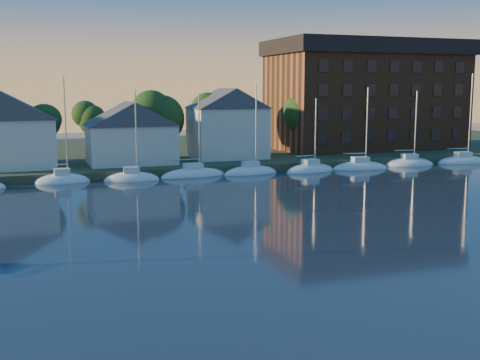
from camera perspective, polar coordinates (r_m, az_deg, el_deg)
name	(u,v)px	position (r m, az deg, el deg)	size (l,w,h in m)	color
ground	(467,321)	(30.96, 20.74, -12.36)	(260.00, 260.00, 0.00)	black
shoreline_land	(150,155)	(99.20, -8.57, 2.36)	(160.00, 50.00, 2.00)	#384025
wooden_dock	(186,174)	(76.94, -5.18, 0.60)	(120.00, 3.00, 1.00)	brown
clubhouse_centre	(131,132)	(80.02, -10.32, 4.50)	(11.55, 8.40, 8.08)	silver
clubhouse_east	(227,122)	(85.31, -1.22, 5.48)	(10.50, 8.40, 9.80)	silver
condo_block	(366,94)	(101.70, 11.82, 7.96)	(31.00, 17.00, 17.40)	brown
tree_line	(179,114)	(87.40, -5.82, 6.29)	(93.40, 5.40, 8.90)	#342618
moored_fleet	(223,175)	(75.20, -1.65, 0.52)	(95.50, 2.40, 12.05)	white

